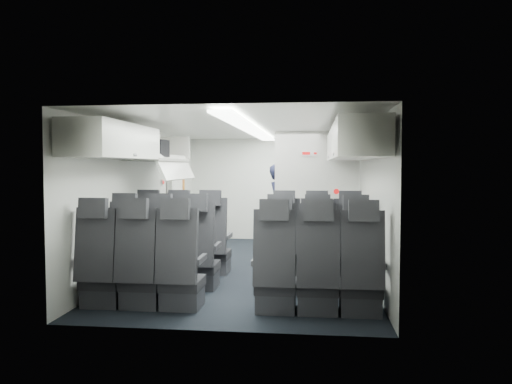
% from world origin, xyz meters
% --- Properties ---
extents(cabin_shell, '(3.41, 6.01, 2.16)m').
position_xyz_m(cabin_shell, '(0.00, 0.00, 1.12)').
color(cabin_shell, black).
rests_on(cabin_shell, ground).
extents(seat_row_front, '(3.33, 0.56, 1.24)m').
position_xyz_m(seat_row_front, '(-0.00, -0.53, 0.40)').
color(seat_row_front, '#252528').
rests_on(seat_row_front, cabin_shell).
extents(seat_row_mid, '(3.33, 0.56, 1.24)m').
position_xyz_m(seat_row_mid, '(-0.00, -1.43, 0.40)').
color(seat_row_mid, '#252528').
rests_on(seat_row_mid, cabin_shell).
extents(seat_row_rear, '(3.33, 0.56, 1.24)m').
position_xyz_m(seat_row_rear, '(-0.00, -2.33, 0.40)').
color(seat_row_rear, '#252528').
rests_on(seat_row_rear, cabin_shell).
extents(overhead_bin_left_rear, '(0.53, 1.80, 0.40)m').
position_xyz_m(overhead_bin_left_rear, '(-1.40, -2.00, 1.86)').
color(overhead_bin_left_rear, white).
rests_on(overhead_bin_left_rear, cabin_shell).
extents(overhead_bin_left_front_open, '(0.64, 1.70, 0.72)m').
position_xyz_m(overhead_bin_left_front_open, '(-1.44, -0.25, 1.74)').
color(overhead_bin_left_front_open, '#9E9E93').
rests_on(overhead_bin_left_front_open, cabin_shell).
extents(overhead_bin_right_rear, '(0.53, 1.80, 0.40)m').
position_xyz_m(overhead_bin_right_rear, '(1.40, -2.00, 1.86)').
color(overhead_bin_right_rear, white).
rests_on(overhead_bin_right_rear, cabin_shell).
extents(overhead_bin_right_front, '(0.53, 1.70, 0.40)m').
position_xyz_m(overhead_bin_right_front, '(1.40, -0.25, 1.86)').
color(overhead_bin_right_front, white).
rests_on(overhead_bin_right_front, cabin_shell).
extents(bulkhead_partition, '(1.40, 0.15, 2.13)m').
position_xyz_m(bulkhead_partition, '(0.98, 0.80, 1.08)').
color(bulkhead_partition, silver).
rests_on(bulkhead_partition, cabin_shell).
extents(galley_unit, '(0.85, 0.52, 1.90)m').
position_xyz_m(galley_unit, '(0.95, 2.72, 0.95)').
color(galley_unit, '#939399').
rests_on(galley_unit, cabin_shell).
extents(boarding_door, '(0.12, 1.27, 1.86)m').
position_xyz_m(boarding_door, '(-1.64, 1.55, 0.95)').
color(boarding_door, silver).
rests_on(boarding_door, cabin_shell).
extents(flight_attendant, '(0.56, 0.68, 1.60)m').
position_xyz_m(flight_attendant, '(0.29, 1.71, 0.80)').
color(flight_attendant, black).
rests_on(flight_attendant, ground).
extents(carry_on_bag, '(0.45, 0.35, 0.25)m').
position_xyz_m(carry_on_bag, '(-1.39, -0.60, 1.82)').
color(carry_on_bag, black).
rests_on(carry_on_bag, overhead_bin_left_front_open).
extents(papers, '(0.18, 0.13, 0.14)m').
position_xyz_m(papers, '(0.48, 1.66, 1.09)').
color(papers, white).
rests_on(papers, flight_attendant).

